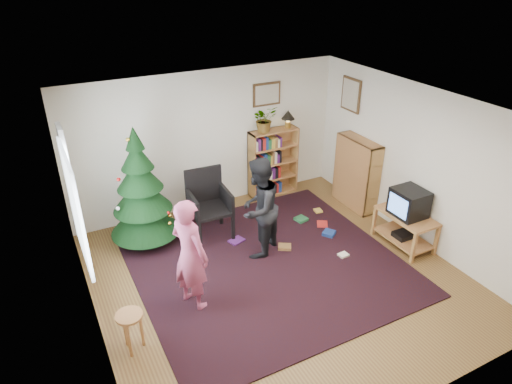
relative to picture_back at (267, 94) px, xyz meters
name	(u,v)px	position (x,y,z in m)	size (l,w,h in m)	color
floor	(277,276)	(-1.15, -2.48, -1.95)	(5.00, 5.00, 0.00)	brown
ceiling	(282,111)	(-1.15, -2.48, 0.55)	(5.00, 5.00, 0.00)	white
wall_back	(209,141)	(-1.15, 0.02, -0.70)	(5.00, 0.02, 2.50)	silver
wall_front	(417,320)	(-1.15, -4.97, -0.70)	(5.00, 0.02, 2.50)	silver
wall_left	(85,251)	(-3.65, -2.48, -0.70)	(0.02, 5.00, 2.50)	silver
wall_right	(418,166)	(1.35, -2.48, -0.70)	(0.02, 5.00, 2.50)	silver
rug	(267,265)	(-1.15, -2.17, -1.94)	(3.80, 3.60, 0.02)	black
window_pane	(75,208)	(-3.62, -1.88, -0.45)	(0.04, 1.20, 1.40)	silver
curtain	(71,184)	(-3.58, -1.18, -0.45)	(0.06, 0.35, 1.60)	silver
picture_back	(267,94)	(0.00, 0.00, 0.00)	(0.55, 0.03, 0.42)	#4C3319
picture_right	(351,95)	(1.33, -0.73, 0.00)	(0.03, 0.50, 0.60)	#4C3319
christmas_tree	(142,197)	(-2.59, -0.71, -1.12)	(1.10, 1.10, 1.99)	#3F2816
bookshelf_back	(273,162)	(0.08, -0.14, -1.29)	(0.95, 0.30, 1.30)	#A6783B
bookshelf_right	(357,172)	(1.19, -1.26, -1.29)	(0.30, 0.95, 1.30)	#A6783B
tv_stand	(405,227)	(1.07, -2.68, -1.62)	(0.53, 0.95, 0.55)	#A6783B
crt_tv	(409,203)	(1.07, -2.68, -1.18)	(0.46, 0.50, 0.43)	black
armchair	(207,200)	(-1.59, -0.91, -1.33)	(0.65, 0.65, 1.13)	black
stool	(130,322)	(-3.35, -2.88, -1.54)	(0.32, 0.32, 0.53)	#A6783B
person_standing	(190,255)	(-2.43, -2.45, -1.16)	(0.58, 0.38, 1.58)	#A94367
person_by_chair	(258,208)	(-1.12, -1.82, -1.15)	(0.78, 0.61, 1.60)	black
potted_plant	(264,119)	(-0.12, -0.14, -0.41)	(0.43, 0.38, 0.48)	gray
table_lamp	(288,116)	(0.38, -0.14, -0.42)	(0.25, 0.25, 0.33)	#A57F33
floor_clutter	(305,232)	(-0.17, -1.70, -1.91)	(1.93, 1.52, 0.08)	#A51E19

